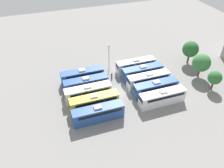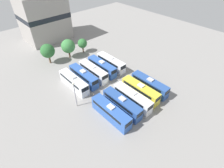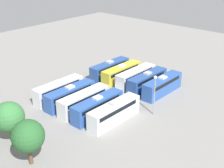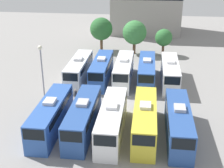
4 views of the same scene
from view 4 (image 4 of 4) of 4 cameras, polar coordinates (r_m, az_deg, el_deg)
name	(u,v)px [view 4 (image 4 of 4)]	position (r m, az deg, el deg)	size (l,w,h in m)	color
ground_plane	(120,103)	(42.18, 1.40, -3.42)	(125.53, 125.53, 0.00)	gray
bus_0	(51,115)	(36.04, -11.08, -5.52)	(2.49, 10.89, 3.70)	#2D56A8
bus_1	(83,116)	(35.22, -5.30, -5.87)	(2.49, 10.89, 3.70)	#284C93
bus_2	(112,119)	(34.46, -0.01, -6.45)	(2.49, 10.89, 3.70)	silver
bus_3	(145,119)	(34.69, 6.01, -6.39)	(2.49, 10.89, 3.70)	gold
bus_4	(178,122)	(34.75, 12.05, -6.76)	(2.49, 10.89, 3.70)	#284C93
bus_5	(79,69)	(49.14, -6.06, 2.76)	(2.49, 10.89, 3.70)	silver
bus_6	(102,69)	(48.86, -1.92, 2.76)	(2.49, 10.89, 3.70)	#2D56A8
bus_7	(124,70)	(48.48, 2.16, 2.59)	(2.49, 10.89, 3.70)	silver
bus_8	(147,71)	(48.48, 6.35, 2.46)	(2.49, 10.89, 3.70)	#2D56A8
bus_9	(170,72)	(48.45, 10.55, 2.19)	(2.49, 10.89, 3.70)	silver
worker_person	(76,95)	(42.71, -6.65, -2.08)	(0.36, 0.36, 1.66)	#333338
light_pole	(41,62)	(43.12, -12.79, 3.91)	(0.60, 0.60, 7.42)	gray
tree_0	(101,29)	(63.39, -1.98, 10.01)	(4.51, 4.51, 6.73)	brown
tree_1	(135,33)	(61.51, 4.15, 9.36)	(4.66, 4.66, 6.60)	brown
tree_2	(164,38)	(61.59, 9.43, 8.35)	(3.32, 3.32, 5.12)	brown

